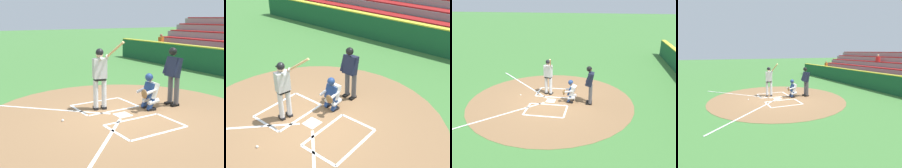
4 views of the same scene
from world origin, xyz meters
The scene contains 7 objects.
ground_plane centered at (0.00, 0.00, 0.00)m, with size 120.00×120.00×0.00m, color #427A38.
dirt_circle centered at (0.00, 0.00, 0.01)m, with size 8.00×8.00×0.01m, color olive.
home_plate_and_chalk centered at (0.00, 0.88, 0.01)m, with size 7.93×4.91×0.01m.
batter centered at (0.81, 0.28, 1.10)m, with size 1.04×0.56×2.13m.
catcher centered at (0.04, -0.99, 0.59)m, with size 0.59×0.65×1.13m.
plate_umpire centered at (0.00, -1.89, 1.08)m, with size 0.58×0.41×1.86m.
baseball centered at (0.40, 1.69, 0.04)m, with size 0.07×0.07×0.07m, color white.
Camera 1 is at (-6.80, 4.57, 2.76)m, focal length 47.80 mm.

